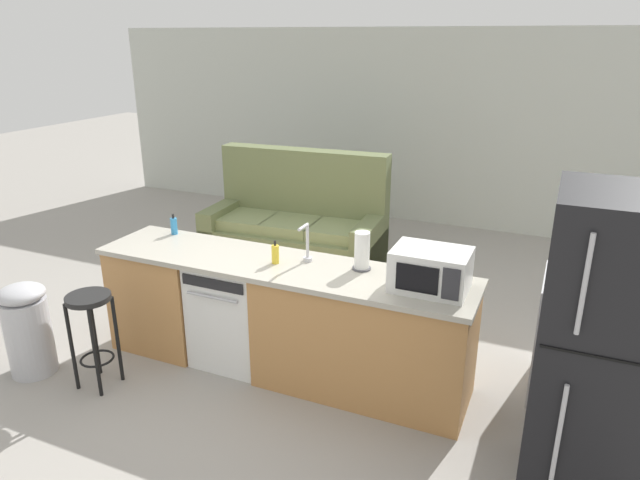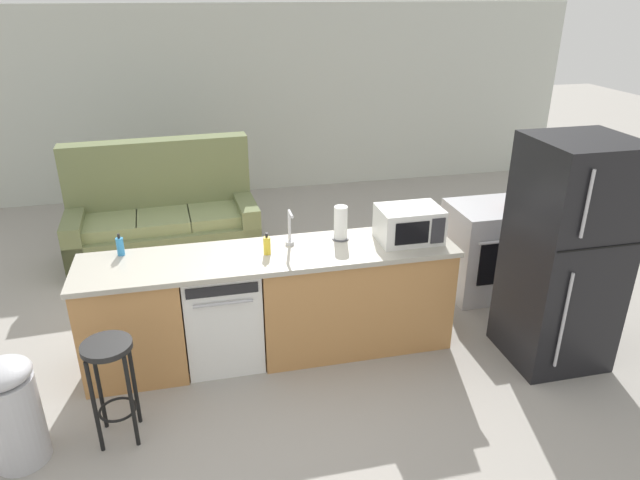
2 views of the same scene
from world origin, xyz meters
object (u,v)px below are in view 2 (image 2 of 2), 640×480
object	(u,v)px
dishwasher	(223,313)
soap_bottle	(267,245)
kettle	(518,201)
bar_stool	(111,371)
couch	(164,222)
stove_range	(488,250)
paper_towel_roll	(341,223)
dish_soap_bottle	(120,246)
microwave	(409,224)
refrigerator	(565,255)
trash_bin	(12,412)

from	to	relation	value
dishwasher	soap_bottle	world-z (taller)	soap_bottle
kettle	bar_stool	distance (m)	3.74
kettle	couch	world-z (taller)	couch
stove_range	couch	bearing A→B (deg)	152.69
paper_towel_roll	dish_soap_bottle	distance (m)	1.72
dishwasher	dish_soap_bottle	bearing A→B (deg)	162.36
paper_towel_roll	kettle	world-z (taller)	paper_towel_roll
bar_stool	couch	distance (m)	2.91
microwave	soap_bottle	distance (m)	1.16
dishwasher	bar_stool	world-z (taller)	dishwasher
dish_soap_bottle	bar_stool	xyz separation A→B (m)	(-0.04, -0.98, -0.44)
paper_towel_roll	bar_stool	bearing A→B (deg)	-153.12
refrigerator	trash_bin	xyz separation A→B (m)	(-3.96, -0.27, -0.53)
microwave	kettle	world-z (taller)	microwave
soap_bottle	trash_bin	xyz separation A→B (m)	(-1.73, -0.81, -0.59)
microwave	soap_bottle	world-z (taller)	microwave
dish_soap_bottle	soap_bottle	bearing A→B (deg)	-12.16
dish_soap_bottle	microwave	bearing A→B (deg)	-5.85
stove_range	soap_bottle	bearing A→B (deg)	-165.98
kettle	paper_towel_roll	bearing A→B (deg)	-171.02
soap_bottle	kettle	xyz separation A→B (m)	(2.39, 0.43, 0.01)
bar_stool	microwave	bearing A→B (deg)	18.05
refrigerator	bar_stool	world-z (taller)	refrigerator
dishwasher	dish_soap_bottle	xyz separation A→B (m)	(-0.72, 0.23, 0.55)
dishwasher	paper_towel_roll	world-z (taller)	paper_towel_roll
dish_soap_bottle	couch	world-z (taller)	couch
stove_range	paper_towel_roll	world-z (taller)	paper_towel_roll
stove_range	bar_stool	world-z (taller)	stove_range
kettle	bar_stool	xyz separation A→B (m)	(-3.53, -1.17, -0.45)
stove_range	bar_stool	bearing A→B (deg)	-158.90
kettle	couch	bearing A→B (deg)	152.16
refrigerator	microwave	distance (m)	1.21
stove_range	kettle	distance (m)	0.57
stove_range	microwave	size ratio (longest dim) A/B	1.80
dish_soap_bottle	dishwasher	bearing A→B (deg)	-17.64
dishwasher	refrigerator	distance (m)	2.70
bar_stool	couch	xyz separation A→B (m)	(0.26, 2.90, -0.14)
soap_bottle	paper_towel_roll	bearing A→B (deg)	13.54
stove_range	refrigerator	xyz separation A→B (m)	(-0.00, -1.10, 0.46)
paper_towel_roll	kettle	distance (m)	1.79
paper_towel_roll	couch	bearing A→B (deg)	126.73
dish_soap_bottle	trash_bin	xyz separation A→B (m)	(-0.64, -1.05, -0.59)
trash_bin	couch	world-z (taller)	couch
kettle	trash_bin	world-z (taller)	kettle
microwave	bar_stool	world-z (taller)	microwave
dishwasher	couch	distance (m)	2.20
dishwasher	soap_bottle	bearing A→B (deg)	-1.06
microwave	paper_towel_roll	distance (m)	0.55
microwave	soap_bottle	bearing A→B (deg)	-179.72
stove_range	dish_soap_bottle	size ratio (longest dim) A/B	5.11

